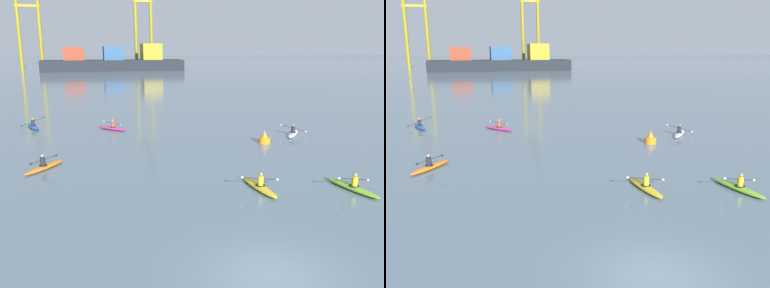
% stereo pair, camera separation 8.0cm
% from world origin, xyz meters
% --- Properties ---
extents(ground_plane, '(800.00, 800.00, 0.00)m').
position_xyz_m(ground_plane, '(0.00, 0.00, 0.00)').
color(ground_plane, slate).
extents(container_barge, '(46.16, 9.95, 8.88)m').
position_xyz_m(container_barge, '(6.40, 125.48, 2.92)').
color(container_barge, '#1E2328').
rests_on(container_barge, ground).
extents(gantry_crane_west, '(7.84, 16.94, 36.78)m').
position_xyz_m(gantry_crane_west, '(-20.31, 135.45, 17.19)').
color(gantry_crane_west, olive).
rests_on(gantry_crane_west, ground).
extents(gantry_crane_west_mid, '(6.82, 20.43, 36.57)m').
position_xyz_m(gantry_crane_west_mid, '(18.28, 136.49, 18.76)').
color(gantry_crane_west_mid, olive).
rests_on(gantry_crane_west_mid, ground).
extents(channel_buoy, '(0.90, 0.90, 1.00)m').
position_xyz_m(channel_buoy, '(8.01, 16.93, 0.36)').
color(channel_buoy, orange).
rests_on(channel_buoy, ground).
extents(kayak_lime, '(2.24, 3.45, 0.95)m').
position_xyz_m(kayak_lime, '(7.72, 6.11, 0.17)').
color(kayak_lime, '#7ABC2D').
rests_on(kayak_lime, ground).
extents(kayak_blue, '(2.11, 3.41, 1.00)m').
position_xyz_m(kayak_blue, '(-9.90, 28.27, 0.17)').
color(kayak_blue, '#2856B2').
rests_on(kayak_blue, ground).
extents(kayak_white, '(2.61, 3.02, 0.95)m').
position_xyz_m(kayak_white, '(11.65, 18.87, 0.17)').
color(kayak_white, silver).
rests_on(kayak_white, ground).
extents(kayak_orange, '(2.49, 3.10, 1.05)m').
position_xyz_m(kayak_orange, '(-7.92, 14.39, 0.17)').
color(kayak_orange, orange).
rests_on(kayak_orange, ground).
extents(kayak_yellow, '(2.26, 3.43, 0.95)m').
position_xyz_m(kayak_yellow, '(3.12, 7.54, 0.17)').
color(kayak_yellow, yellow).
rests_on(kayak_yellow, ground).
extents(kayak_magenta, '(2.67, 2.97, 1.00)m').
position_xyz_m(kayak_magenta, '(-2.91, 25.45, 0.17)').
color(kayak_magenta, '#C13384').
rests_on(kayak_magenta, ground).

